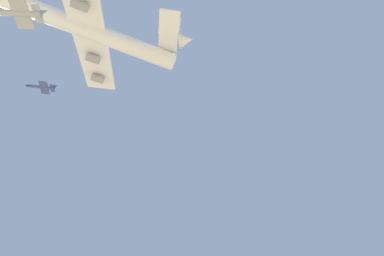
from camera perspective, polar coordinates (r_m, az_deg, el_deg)
carrier_jet at (r=106.59m, az=-21.62°, el=19.22°), size 54.66×65.87×23.39m
chase_jet_left_wing at (r=89.03m, az=-33.65°, el=19.86°), size 12.30×13.32×4.00m
chase_jet_right_wing at (r=165.46m, az=-29.65°, el=7.63°), size 11.39×13.97×4.00m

